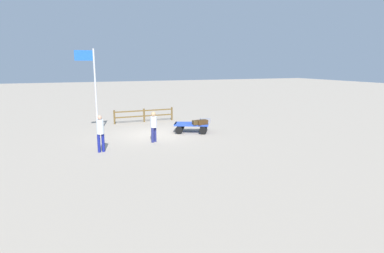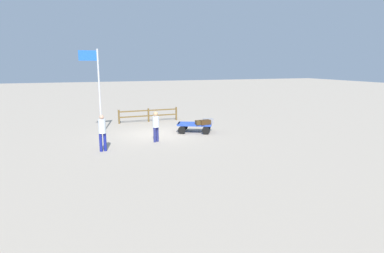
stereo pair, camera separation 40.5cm
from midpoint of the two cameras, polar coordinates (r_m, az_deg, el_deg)
The scene contains 9 objects.
ground_plane at distance 19.20m, azimuth -5.65°, elevation -1.31°, with size 120.00×120.00×0.00m, color #AC9E8C.
luggage_cart at distance 19.46m, azimuth 1.00°, elevation 0.18°, with size 2.31×1.92×0.56m.
suitcase_tan at distance 19.02m, azimuth 2.02°, elevation 0.71°, with size 0.53×0.38×0.24m.
suitcase_maroon at distance 19.06m, azimuth 2.93°, elevation 0.75°, with size 0.65×0.44×0.26m.
suitcase_dark at distance 19.57m, azimuth 3.50°, elevation 1.02°, with size 0.67×0.47×0.26m.
worker_lead at distance 17.06m, azimuth -5.76°, elevation 0.42°, with size 0.47×0.47×1.63m.
worker_trailing at distance 15.63m, azimuth -14.92°, elevation -0.64°, with size 0.40×0.40×1.75m.
flagpole at distance 19.28m, azimuth -15.99°, elevation 7.36°, with size 1.08×0.10×4.93m.
wooden_fence at distance 23.19m, azimuth -7.23°, elevation 2.21°, with size 4.31×0.24×0.97m.
Camera 2 is at (4.30, 18.28, 4.08)m, focal length 30.08 mm.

